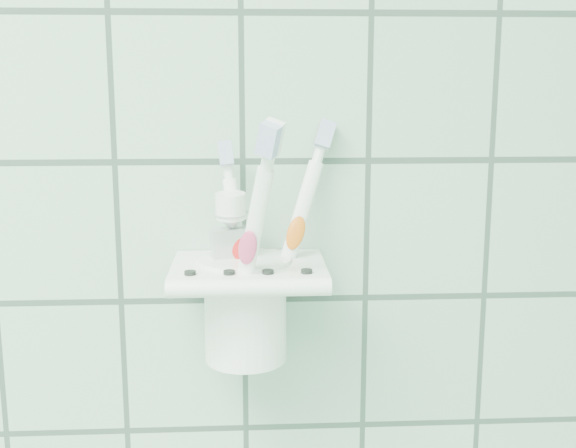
# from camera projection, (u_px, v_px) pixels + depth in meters

# --- Properties ---
(holder_bracket) EXTENTS (0.13, 0.10, 0.04)m
(holder_bracket) POSITION_uv_depth(u_px,v_px,m) (249.00, 273.00, 0.60)
(holder_bracket) COLOR white
(holder_bracket) RESTS_ON wall_back
(cup) EXTENTS (0.08, 0.08, 0.09)m
(cup) POSITION_uv_depth(u_px,v_px,m) (245.00, 304.00, 0.61)
(cup) COLOR white
(cup) RESTS_ON holder_bracket
(toothbrush_pink) EXTENTS (0.03, 0.04, 0.18)m
(toothbrush_pink) POSITION_uv_depth(u_px,v_px,m) (251.00, 249.00, 0.59)
(toothbrush_pink) COLOR white
(toothbrush_pink) RESTS_ON cup
(toothbrush_blue) EXTENTS (0.06, 0.05, 0.20)m
(toothbrush_blue) POSITION_uv_depth(u_px,v_px,m) (259.00, 233.00, 0.59)
(toothbrush_blue) COLOR white
(toothbrush_blue) RESTS_ON cup
(toothbrush_orange) EXTENTS (0.05, 0.08, 0.21)m
(toothbrush_orange) POSITION_uv_depth(u_px,v_px,m) (228.00, 228.00, 0.59)
(toothbrush_orange) COLOR white
(toothbrush_orange) RESTS_ON cup
(toothpaste_tube) EXTENTS (0.04, 0.04, 0.14)m
(toothpaste_tube) POSITION_uv_depth(u_px,v_px,m) (234.00, 258.00, 0.61)
(toothpaste_tube) COLOR silver
(toothpaste_tube) RESTS_ON cup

